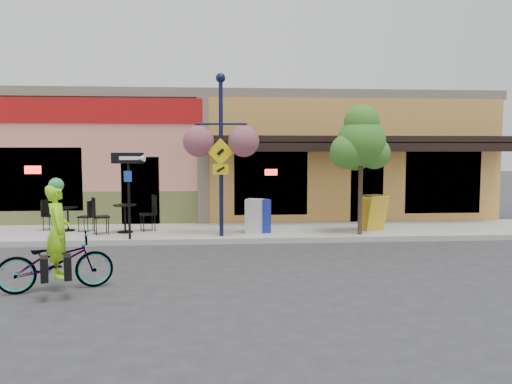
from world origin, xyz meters
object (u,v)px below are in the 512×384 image
(cyclist_rider, at_px, (58,244))
(one_way_sign, at_px, (129,196))
(bicycle, at_px, (56,262))
(newspaper_box_blue, at_px, (262,216))
(newspaper_box_grey, at_px, (254,216))
(street_tree, at_px, (361,169))
(lamp_post, at_px, (221,155))
(building, at_px, (231,157))

(cyclist_rider, xyz_separation_m, one_way_sign, (0.51, 4.32, 0.47))
(bicycle, xyz_separation_m, newspaper_box_blue, (4.16, 5.11, 0.11))
(cyclist_rider, xyz_separation_m, newspaper_box_grey, (3.89, 5.00, -0.19))
(newspaper_box_blue, bearing_deg, one_way_sign, 176.37)
(cyclist_rider, xyz_separation_m, street_tree, (6.84, 4.59, 1.15))
(newspaper_box_grey, bearing_deg, bicycle, -108.04)
(lamp_post, bearing_deg, newspaper_box_grey, 28.24)
(bicycle, xyz_separation_m, one_way_sign, (0.56, 4.32, 0.78))
(building, height_order, bicycle, building)
(bicycle, height_order, newspaper_box_blue, newspaper_box_blue)
(building, bearing_deg, lamp_post, -93.82)
(newspaper_box_grey, bearing_deg, lamp_post, -137.90)
(one_way_sign, bearing_deg, building, 76.91)
(newspaper_box_blue, bearing_deg, cyclist_rider, -144.72)
(bicycle, xyz_separation_m, cyclist_rider, (0.05, 0.00, 0.32))
(cyclist_rider, distance_m, one_way_sign, 4.38)
(cyclist_rider, distance_m, lamp_post, 5.69)
(lamp_post, bearing_deg, cyclist_rider, -116.20)
(bicycle, relative_size, lamp_post, 0.44)
(building, relative_size, cyclist_rider, 10.92)
(street_tree, bearing_deg, newspaper_box_grey, 172.21)
(one_way_sign, xyz_separation_m, newspaper_box_grey, (3.39, 0.67, -0.66))
(building, height_order, newspaper_box_grey, building)
(lamp_post, height_order, newspaper_box_grey, lamp_post)
(newspaper_box_grey, bearing_deg, street_tree, 12.47)
(building, height_order, one_way_sign, building)
(cyclist_rider, bearing_deg, newspaper_box_blue, -56.42)
(lamp_post, xyz_separation_m, newspaper_box_blue, (1.16, 0.49, -1.74))
(one_way_sign, distance_m, newspaper_box_grey, 3.52)
(newspaper_box_blue, height_order, newspaper_box_grey, newspaper_box_grey)
(building, bearing_deg, bicycle, -107.11)
(cyclist_rider, distance_m, newspaper_box_blue, 6.56)
(cyclist_rider, height_order, newspaper_box_grey, cyclist_rider)
(cyclist_rider, bearing_deg, one_way_sign, -24.31)
(lamp_post, relative_size, street_tree, 1.21)
(bicycle, height_order, lamp_post, lamp_post)
(building, xyz_separation_m, lamp_post, (-0.44, -6.56, 0.12))
(bicycle, bearing_deg, one_way_sign, -24.96)
(one_way_sign, height_order, street_tree, street_tree)
(street_tree, bearing_deg, bicycle, -146.33)
(building, distance_m, one_way_sign, 7.49)
(cyclist_rider, bearing_deg, street_tree, -73.74)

